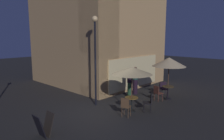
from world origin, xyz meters
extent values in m
plane|color=black|center=(0.00, 0.00, 0.00)|extent=(60.00, 60.00, 0.00)
cube|color=tan|center=(5.10, 2.30, 4.85)|extent=(7.43, 1.76, 9.69)
cube|color=tan|center=(2.26, 5.57, 4.85)|extent=(1.76, 8.29, 9.69)
cube|color=beige|center=(4.73, 1.38, 1.25)|extent=(5.20, 0.08, 2.10)
cylinder|color=black|center=(0.68, 0.93, 2.25)|extent=(0.10, 0.10, 4.50)
sphere|color=#F9CD8B|center=(0.68, 0.93, 4.59)|extent=(0.30, 0.30, 0.30)
cube|color=black|center=(-2.89, -0.34, 0.45)|extent=(0.29, 0.56, 0.88)
cube|color=black|center=(-3.25, -0.33, 0.45)|extent=(0.29, 0.56, 0.88)
cylinder|color=black|center=(4.34, -1.39, 0.01)|extent=(0.40, 0.40, 0.03)
cylinder|color=black|center=(4.34, -1.39, 0.38)|extent=(0.06, 0.06, 0.76)
cylinder|color=#43341D|center=(4.34, -1.39, 0.77)|extent=(0.68, 0.68, 0.03)
cylinder|color=black|center=(1.26, -1.06, 0.01)|extent=(0.40, 0.40, 0.03)
cylinder|color=black|center=(1.26, -1.06, 0.34)|extent=(0.06, 0.06, 0.69)
cylinder|color=brown|center=(1.26, -1.06, 0.70)|extent=(0.66, 0.66, 0.03)
cylinder|color=black|center=(4.34, -1.39, 0.03)|extent=(0.36, 0.36, 0.06)
cylinder|color=#4E3223|center=(4.34, -1.39, 1.23)|extent=(0.05, 0.05, 2.45)
cone|color=tan|center=(4.34, -1.39, 2.24)|extent=(1.94, 1.94, 0.52)
cylinder|color=black|center=(1.26, -1.06, 0.03)|extent=(0.36, 0.36, 0.06)
cylinder|color=#51352A|center=(1.26, -1.06, 1.10)|extent=(0.05, 0.05, 2.19)
cone|color=tan|center=(1.26, -1.06, 2.06)|extent=(1.98, 1.98, 0.36)
cylinder|color=#582E24|center=(3.84, -1.07, 0.23)|extent=(0.03, 0.03, 0.46)
cylinder|color=#582E24|center=(3.74, -1.38, 0.23)|extent=(0.03, 0.03, 0.46)
cylinder|color=#582E24|center=(3.52, -0.98, 0.23)|extent=(0.03, 0.03, 0.46)
cylinder|color=#582E24|center=(3.43, -1.29, 0.23)|extent=(0.03, 0.03, 0.46)
cube|color=#582E24|center=(3.63, -1.18, 0.48)|extent=(0.51, 0.51, 0.04)
cube|color=#582E24|center=(3.46, -1.13, 0.71)|extent=(0.15, 0.40, 0.42)
cylinder|color=black|center=(4.83, -1.10, 0.21)|extent=(0.03, 0.03, 0.43)
cylinder|color=black|center=(4.57, -0.87, 0.21)|extent=(0.03, 0.03, 0.43)
cylinder|color=black|center=(5.06, -0.84, 0.21)|extent=(0.03, 0.03, 0.43)
cylinder|color=black|center=(4.80, -0.61, 0.21)|extent=(0.03, 0.03, 0.43)
cube|color=black|center=(4.82, -0.85, 0.44)|extent=(0.61, 0.61, 0.04)
cube|color=black|center=(4.95, -0.71, 0.65)|extent=(0.35, 0.32, 0.38)
cylinder|color=brown|center=(0.63, -1.13, 0.24)|extent=(0.03, 0.03, 0.47)
cylinder|color=brown|center=(0.73, -1.41, 0.24)|extent=(0.03, 0.03, 0.47)
cylinder|color=brown|center=(0.34, -1.23, 0.24)|extent=(0.03, 0.03, 0.47)
cylinder|color=brown|center=(0.44, -1.52, 0.24)|extent=(0.03, 0.03, 0.47)
cube|color=brown|center=(0.53, -1.32, 0.49)|extent=(0.49, 0.49, 0.03)
cube|color=brown|center=(0.37, -1.38, 0.72)|extent=(0.17, 0.38, 0.43)
cylinder|color=black|center=(1.53, -1.64, 0.22)|extent=(0.03, 0.03, 0.44)
cylinder|color=black|center=(1.78, -1.44, 0.22)|extent=(0.03, 0.03, 0.44)
cylinder|color=black|center=(1.73, -1.89, 0.22)|extent=(0.03, 0.03, 0.44)
cylinder|color=black|center=(1.98, -1.69, 0.22)|extent=(0.03, 0.03, 0.44)
cube|color=black|center=(1.75, -1.67, 0.46)|extent=(0.56, 0.56, 0.04)
cube|color=black|center=(1.87, -1.81, 0.70)|extent=(0.34, 0.28, 0.46)
cylinder|color=black|center=(3.96, 0.74, 0.48)|extent=(0.32, 0.32, 0.96)
cylinder|color=#25423C|center=(3.96, 0.74, 1.27)|extent=(0.38, 0.38, 0.64)
sphere|color=brown|center=(3.96, 0.74, 1.68)|extent=(0.20, 0.20, 0.20)
cylinder|color=#24482E|center=(3.10, 0.52, 0.47)|extent=(0.27, 0.27, 0.93)
cylinder|color=black|center=(3.10, 0.52, 1.26)|extent=(0.32, 0.32, 0.66)
sphere|color=#976748|center=(3.10, 0.52, 1.68)|extent=(0.20, 0.20, 0.20)
camera|label=1|loc=(-6.62, -7.15, 3.71)|focal=33.25mm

